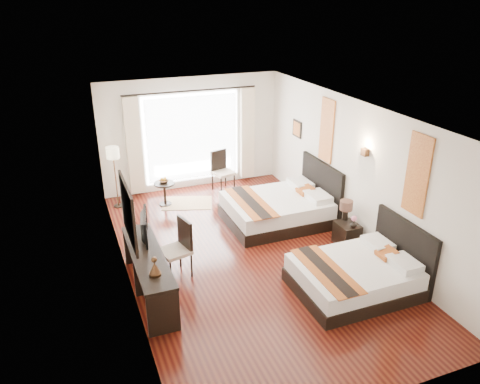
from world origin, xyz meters
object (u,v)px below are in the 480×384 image
object	(u,v)px
bed_far	(280,208)
television	(141,226)
nightstand	(347,234)
bed_near	(358,274)
console_desk	(149,274)
vase	(354,223)
table_lamp	(346,207)
window_chair	(223,179)
side_table	(165,194)
fruit_bowl	(164,182)
floor_lamp	(113,157)
desk_chair	(177,259)

from	to	relation	value
bed_far	television	world-z (taller)	bed_far
nightstand	bed_near	bearing A→B (deg)	-116.32
bed_near	console_desk	world-z (taller)	bed_near
bed_near	vase	size ratio (longest dim) A/B	14.55
table_lamp	window_chair	distance (m)	3.70
vase	console_desk	distance (m)	3.99
console_desk	window_chair	world-z (taller)	window_chair
vase	window_chair	distance (m)	3.95
television	side_table	distance (m)	3.10
vase	television	xyz separation A→B (m)	(-3.96, 0.51, 0.42)
side_table	fruit_bowl	bearing A→B (deg)	101.25
fruit_bowl	bed_far	bearing A→B (deg)	-39.55
floor_lamp	window_chair	bearing A→B (deg)	0.89
desk_chair	side_table	world-z (taller)	desk_chair
television	desk_chair	distance (m)	0.88
table_lamp	desk_chair	bearing A→B (deg)	179.11
desk_chair	nightstand	bearing A→B (deg)	162.83
desk_chair	floor_lamp	distance (m)	3.48
vase	side_table	size ratio (longest dim) A/B	0.25
console_desk	desk_chair	bearing A→B (deg)	34.44
floor_lamp	window_chair	size ratio (longest dim) A/B	1.44
vase	fruit_bowl	size ratio (longest dim) A/B	0.61
side_table	table_lamp	bearing A→B (deg)	-46.12
television	window_chair	world-z (taller)	television
television	floor_lamp	world-z (taller)	floor_lamp
nightstand	floor_lamp	world-z (taller)	floor_lamp
bed_far	desk_chair	xyz separation A→B (m)	(-2.63, -1.24, -0.00)
bed_near	fruit_bowl	bearing A→B (deg)	116.34
bed_far	nightstand	distance (m)	1.62
desk_chair	side_table	size ratio (longest dim) A/B	1.88
television	side_table	bearing A→B (deg)	-9.57
nightstand	window_chair	size ratio (longest dim) A/B	0.47
console_desk	side_table	bearing A→B (deg)	72.93
bed_far	side_table	world-z (taller)	bed_far
fruit_bowl	desk_chair	bearing A→B (deg)	-98.94
bed_far	vase	size ratio (longest dim) A/B	16.09
television	fruit_bowl	world-z (taller)	television
console_desk	window_chair	xyz separation A→B (m)	(2.61, 3.73, -0.07)
vase	side_table	xyz separation A→B (m)	(-2.94, 3.35, -0.29)
bed_near	floor_lamp	world-z (taller)	floor_lamp
bed_far	fruit_bowl	distance (m)	2.81
television	desk_chair	bearing A→B (deg)	-96.62
console_desk	window_chair	size ratio (longest dim) A/B	2.17
nightstand	side_table	size ratio (longest dim) A/B	0.87
nightstand	fruit_bowl	bearing A→B (deg)	132.43
desk_chair	side_table	bearing A→B (deg)	-113.09
vase	television	size ratio (longest dim) A/B	0.17
bed_near	side_table	xyz separation A→B (m)	(-2.26, 4.55, -0.01)
television	table_lamp	bearing A→B (deg)	-82.93
television	floor_lamp	distance (m)	3.15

